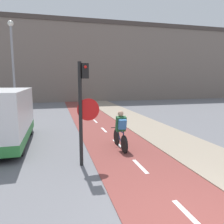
# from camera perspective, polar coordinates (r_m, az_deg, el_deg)

# --- Properties ---
(building_row_background) EXTENTS (60.00, 5.20, 9.63)m
(building_row_background) POSITION_cam_1_polar(r_m,az_deg,el_deg) (28.86, -10.13, 12.70)
(building_row_background) COLOR slate
(building_row_background) RESTS_ON ground_plane
(traffic_light_pole) EXTENTS (0.67, 0.25, 3.13)m
(traffic_light_pole) POSITION_cam_1_polar(r_m,az_deg,el_deg) (6.53, -7.55, 2.49)
(traffic_light_pole) COLOR black
(traffic_light_pole) RESTS_ON ground_plane
(street_lamp_far) EXTENTS (0.36, 0.36, 6.32)m
(street_lamp_far) POSITION_cam_1_polar(r_m,az_deg,el_deg) (15.88, -24.49, 12.35)
(street_lamp_far) COLOR gray
(street_lamp_far) RESTS_ON ground_plane
(cyclist_near) EXTENTS (0.46, 1.65, 1.47)m
(cyclist_near) POSITION_cam_1_polar(r_m,az_deg,el_deg) (8.21, 2.28, -4.97)
(cyclist_near) COLOR black
(cyclist_near) RESTS_ON ground_plane
(van) EXTENTS (1.97, 4.70, 2.22)m
(van) POSITION_cam_1_polar(r_m,az_deg,el_deg) (9.66, -26.95, -1.49)
(van) COLOR white
(van) RESTS_ON ground_plane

